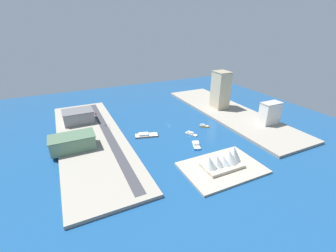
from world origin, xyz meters
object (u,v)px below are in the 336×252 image
(catamaran_blue, at_px, (196,145))
(sedan_silver, at_px, (105,125))
(barge_flat_brown, at_px, (146,135))
(traffic_light_waterfront, at_px, (110,125))
(office_block_beige, at_px, (220,90))
(warehouse_low_gray, at_px, (78,116))
(terminal_long_green, at_px, (73,142))
(opera_landmark, at_px, (224,160))
(yacht_sleek_gray, at_px, (191,134))
(pickup_red, at_px, (96,114))
(hotel_broad_white, at_px, (270,113))
(water_taxi_orange, at_px, (204,126))

(catamaran_blue, distance_m, sedan_silver, 119.90)
(barge_flat_brown, height_order, traffic_light_waterfront, traffic_light_waterfront)
(office_block_beige, xyz_separation_m, warehouse_low_gray, (198.63, -33.46, -19.28))
(sedan_silver, height_order, traffic_light_waterfront, traffic_light_waterfront)
(terminal_long_green, xyz_separation_m, opera_landmark, (-119.56, 91.29, -1.07))
(yacht_sleek_gray, height_order, warehouse_low_gray, warehouse_low_gray)
(yacht_sleek_gray, xyz_separation_m, terminal_long_green, (128.64, -19.69, 9.31))
(catamaran_blue, relative_size, pickup_red, 4.03)
(terminal_long_green, bearing_deg, pickup_red, -112.47)
(hotel_broad_white, relative_size, opera_landmark, 0.70)
(water_taxi_orange, height_order, terminal_long_green, terminal_long_green)
(barge_flat_brown, xyz_separation_m, pickup_red, (42.27, -88.39, 2.70))
(office_block_beige, distance_m, terminal_long_green, 215.57)
(yacht_sleek_gray, bearing_deg, pickup_red, -49.70)
(barge_flat_brown, xyz_separation_m, hotel_broad_white, (-153.30, 39.35, 15.74))
(catamaran_blue, distance_m, office_block_beige, 126.85)
(yacht_sleek_gray, xyz_separation_m, hotel_broad_white, (-103.62, 19.32, 15.76))
(barge_flat_brown, bearing_deg, terminal_long_green, 0.25)
(sedan_silver, bearing_deg, catamaran_blue, 130.98)
(barge_flat_brown, bearing_deg, warehouse_low_gray, -46.61)
(hotel_broad_white, height_order, sedan_silver, hotel_broad_white)
(office_block_beige, xyz_separation_m, hotel_broad_white, (-20.79, 75.84, -13.28))
(yacht_sleek_gray, xyz_separation_m, traffic_light_waterfront, (84.16, -52.06, 6.15))
(yacht_sleek_gray, distance_m, warehouse_low_gray, 146.97)
(water_taxi_orange, relative_size, hotel_broad_white, 0.40)
(catamaran_blue, distance_m, warehouse_low_gray, 157.84)
(warehouse_low_gray, xyz_separation_m, hotel_broad_white, (-219.42, 109.30, 5.99))
(office_block_beige, bearing_deg, opera_landmark, 54.34)
(yacht_sleek_gray, height_order, pickup_red, pickup_red)
(traffic_light_waterfront, height_order, opera_landmark, opera_landmark)
(catamaran_blue, height_order, traffic_light_waterfront, traffic_light_waterfront)
(water_taxi_orange, xyz_separation_m, pickup_red, (118.20, -96.42, 2.68))
(barge_flat_brown, height_order, opera_landmark, opera_landmark)
(water_taxi_orange, relative_size, traffic_light_waterfront, 1.73)
(warehouse_low_gray, xyz_separation_m, opera_landmark, (-106.70, 161.58, -1.53))
(catamaran_blue, xyz_separation_m, pickup_red, (82.80, -134.41, 2.38))
(barge_flat_brown, xyz_separation_m, catamaran_blue, (-40.53, 46.02, 0.33))
(pickup_red, bearing_deg, barge_flat_brown, 115.56)
(yacht_sleek_gray, relative_size, sedan_silver, 3.31)
(catamaran_blue, xyz_separation_m, warehouse_low_gray, (106.65, -115.97, 9.42))
(terminal_long_green, bearing_deg, catamaran_blue, 159.08)
(office_block_beige, relative_size, warehouse_low_gray, 1.45)
(warehouse_low_gray, relative_size, traffic_light_waterfront, 5.77)
(yacht_sleek_gray, distance_m, terminal_long_green, 130.47)
(water_taxi_orange, bearing_deg, sedan_silver, -24.73)
(barge_flat_brown, relative_size, terminal_long_green, 0.64)
(office_block_beige, bearing_deg, catamaran_blue, 41.89)
(terminal_long_green, relative_size, pickup_red, 9.28)
(pickup_red, bearing_deg, hotel_broad_white, 146.85)
(yacht_sleek_gray, xyz_separation_m, pickup_red, (91.94, -108.42, 2.72))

